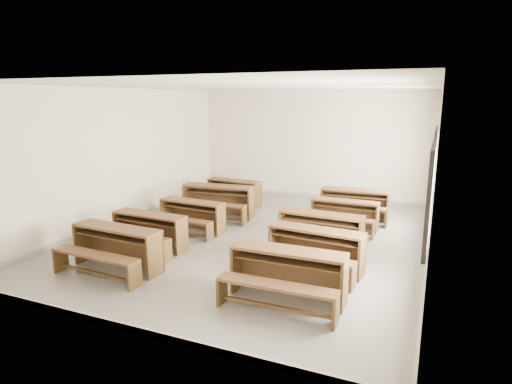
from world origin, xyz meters
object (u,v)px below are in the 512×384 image
at_px(desk_set_7, 320,229).
at_px(desk_set_2, 191,214).
at_px(desk_set_5, 287,271).
at_px(desk_set_3, 217,199).
at_px(desk_set_6, 315,247).
at_px(desk_set_4, 233,190).
at_px(desk_set_0, 115,245).
at_px(desk_set_1, 148,229).
at_px(desk_set_8, 344,213).
at_px(desk_set_9, 354,202).

bearing_deg(desk_set_7, desk_set_2, -179.04).
bearing_deg(desk_set_5, desk_set_3, 129.73).
relative_size(desk_set_5, desk_set_6, 1.00).
height_order(desk_set_2, desk_set_4, desk_set_4).
distance_m(desk_set_0, desk_set_5, 3.15).
distance_m(desk_set_0, desk_set_1, 1.13).
relative_size(desk_set_7, desk_set_8, 1.12).
distance_m(desk_set_0, desk_set_2, 2.46).
xyz_separation_m(desk_set_8, desk_set_9, (0.04, 0.98, 0.04)).
xyz_separation_m(desk_set_2, desk_set_7, (3.01, -0.10, 0.03)).
height_order(desk_set_1, desk_set_3, desk_set_3).
distance_m(desk_set_3, desk_set_9, 3.43).
xyz_separation_m(desk_set_2, desk_set_4, (-0.21, 2.61, 0.01)).
distance_m(desk_set_4, desk_set_8, 3.56).
height_order(desk_set_6, desk_set_7, desk_set_7).
bearing_deg(desk_set_2, desk_set_3, 93.84).
distance_m(desk_set_2, desk_set_5, 3.93).
relative_size(desk_set_2, desk_set_4, 0.97).
height_order(desk_set_0, desk_set_8, desk_set_0).
bearing_deg(desk_set_6, desk_set_4, 137.37).
height_order(desk_set_1, desk_set_6, desk_set_6).
height_order(desk_set_2, desk_set_9, desk_set_9).
bearing_deg(desk_set_6, desk_set_7, 105.25).
height_order(desk_set_5, desk_set_7, desk_set_5).
xyz_separation_m(desk_set_5, desk_set_6, (0.08, 1.25, -0.02)).
height_order(desk_set_4, desk_set_7, desk_set_7).
height_order(desk_set_2, desk_set_3, desk_set_3).
height_order(desk_set_0, desk_set_9, desk_set_0).
bearing_deg(desk_set_0, desk_set_4, 94.87).
bearing_deg(desk_set_9, desk_set_5, -93.90).
distance_m(desk_set_1, desk_set_3, 2.63).
xyz_separation_m(desk_set_2, desk_set_6, (3.20, -1.14, 0.03)).
bearing_deg(desk_set_5, desk_set_6, 85.65).
xyz_separation_m(desk_set_1, desk_set_6, (3.37, 0.20, 0.02)).
bearing_deg(desk_set_7, desk_set_3, 158.27).
distance_m(desk_set_1, desk_set_7, 3.42).
relative_size(desk_set_8, desk_set_9, 0.90).
height_order(desk_set_0, desk_set_3, desk_set_3).
height_order(desk_set_8, desk_set_9, desk_set_9).
bearing_deg(desk_set_1, desk_set_2, 84.86).
distance_m(desk_set_1, desk_set_5, 3.46).
relative_size(desk_set_6, desk_set_9, 1.02).
bearing_deg(desk_set_9, desk_set_7, -97.26).
xyz_separation_m(desk_set_4, desk_set_9, (3.42, -0.15, 0.02)).
relative_size(desk_set_2, desk_set_7, 0.93).
bearing_deg(desk_set_9, desk_set_4, 174.70).
bearing_deg(desk_set_4, desk_set_6, -42.08).
height_order(desk_set_0, desk_set_6, desk_set_0).
distance_m(desk_set_1, desk_set_2, 1.35).
xyz_separation_m(desk_set_6, desk_set_8, (-0.03, 2.61, -0.04)).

